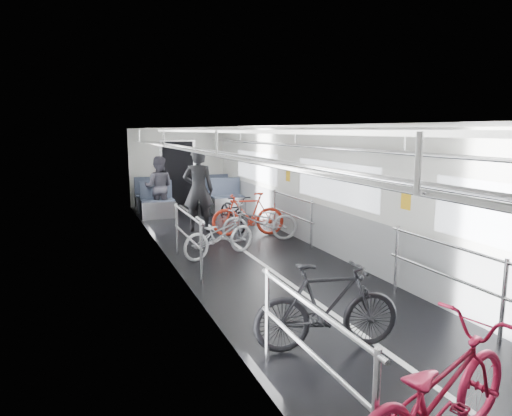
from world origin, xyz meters
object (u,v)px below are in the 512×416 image
Objects in this scene: bike_left_near at (436,393)px; bike_left_mid at (327,307)px; bike_right_far at (248,214)px; bike_aisle at (233,212)px; person_standing at (198,190)px; person_seated at (159,187)px; bike_right_mid at (260,222)px; bike_left_far at (219,235)px.

bike_left_mid is at bearing -18.00° from bike_left_near.
bike_right_far reaches higher than bike_left_near.
person_standing is (-0.81, 0.10, 0.55)m from bike_aisle.
bike_right_far is 1.03× the size of bike_aisle.
person_standing is 1.17× the size of person_seated.
bike_left_near is 6.62m from bike_right_mid.
bike_aisle is at bearing -165.59° from bike_right_mid.
bike_left_near reaches higher than bike_left_far.
bike_left_far is at bearing 113.38° from person_seated.
bike_aisle is (1.01, 2.18, 0.01)m from bike_left_far.
person_standing reaches higher than bike_aisle.
bike_left_mid is at bearing 111.12° from person_seated.
bike_right_mid is 0.85× the size of person_standing.
bike_left_far is 0.96× the size of bike_right_far.
bike_right_mid is at bearing 131.65° from person_seated.
bike_left_mid is at bearing -101.49° from bike_aisle.
person_seated is at bearing -13.61° from bike_left_far.
bike_left_near is 7.95m from bike_aisle.
bike_left_mid is 0.84× the size of person_standing.
person_seated is (-0.27, 10.09, 0.34)m from bike_left_near.
bike_right_far is at bearing -166.87° from bike_right_mid.
bike_right_mid is at bearing 18.21° from bike_right_far.
bike_left_mid is 3.98m from bike_left_far.
person_standing is (-0.96, 1.48, 0.54)m from bike_right_mid.
bike_left_far is 2.41m from bike_aisle.
person_seated is (-0.57, 2.12, -0.14)m from person_standing.
bike_aisle is at bearing -168.28° from person_standing.
bike_left_near is 0.95× the size of person_standing.
bike_right_far is 3.35m from person_seated.
bike_right_mid is 1.01× the size of bike_right_far.
bike_right_mid reaches higher than bike_aisle.
bike_left_mid is 6.29m from person_standing.
bike_right_far is 0.98× the size of person_seated.
person_seated is (-0.37, 4.40, 0.42)m from bike_left_far.
bike_right_far is at bearing -84.98° from bike_aisle.
bike_left_near is 1.71m from bike_left_mid.
person_standing reaches higher than person_seated.
bike_aisle is (1.11, 7.87, -0.07)m from bike_left_near.
bike_left_mid is 1.02× the size of bike_aisle.
bike_left_mid is 4.93m from bike_right_mid.
bike_right_far is (1.11, 1.41, 0.08)m from bike_left_far.
bike_left_near is at bearing -171.12° from bike_left_mid.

